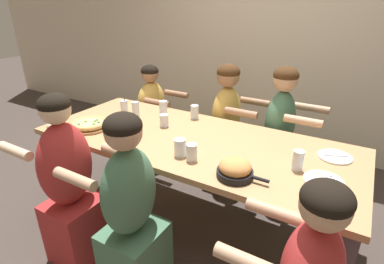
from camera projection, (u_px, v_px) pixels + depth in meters
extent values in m
plane|color=#423833|center=(192.00, 222.00, 2.47)|extent=(18.00, 18.00, 0.00)
cube|color=beige|center=(276.00, 8.00, 3.25)|extent=(10.00, 0.06, 3.20)
cube|color=tan|center=(192.00, 141.00, 2.17)|extent=(2.31, 0.95, 0.04)
cube|color=#4C4C51|center=(55.00, 171.00, 2.51)|extent=(0.07, 0.07, 0.72)
cube|color=#4C4C51|center=(123.00, 136.00, 3.16)|extent=(0.07, 0.07, 0.72)
cube|color=#4C4C51|center=(352.00, 201.00, 2.14)|extent=(0.07, 0.07, 0.72)
cylinder|color=#996B42|center=(90.00, 127.00, 2.34)|extent=(0.30, 0.30, 0.02)
torus|color=tan|center=(90.00, 123.00, 2.33)|extent=(0.27, 0.27, 0.04)
cylinder|color=#E5C675|center=(90.00, 124.00, 2.33)|extent=(0.23, 0.23, 0.03)
cylinder|color=#4C7A3D|center=(79.00, 124.00, 2.28)|extent=(0.02, 0.02, 0.01)
cylinder|color=#4C7A3D|center=(86.00, 122.00, 2.32)|extent=(0.02, 0.02, 0.01)
cylinder|color=#4C7A3D|center=(99.00, 122.00, 2.31)|extent=(0.02, 0.02, 0.01)
cylinder|color=#4C7A3D|center=(94.00, 124.00, 2.28)|extent=(0.02, 0.02, 0.01)
cylinder|color=#4C7A3D|center=(95.00, 121.00, 2.33)|extent=(0.02, 0.02, 0.01)
cylinder|color=#4C7A3D|center=(97.00, 120.00, 2.35)|extent=(0.02, 0.02, 0.01)
cylinder|color=black|center=(235.00, 173.00, 1.69)|extent=(0.21, 0.21, 0.04)
cylinder|color=black|center=(261.00, 179.00, 1.61)|extent=(0.09, 0.02, 0.02)
ellipsoid|color=#D68E4C|center=(235.00, 167.00, 1.67)|extent=(0.18, 0.18, 0.10)
cylinder|color=white|center=(335.00, 157.00, 1.90)|extent=(0.21, 0.21, 0.01)
cube|color=#B7B7BC|center=(335.00, 156.00, 1.89)|extent=(0.14, 0.07, 0.01)
cylinder|color=white|center=(323.00, 181.00, 1.65)|extent=(0.21, 0.21, 0.01)
cube|color=#B7B7BC|center=(324.00, 179.00, 1.64)|extent=(0.07, 0.14, 0.01)
cylinder|color=silver|center=(124.00, 106.00, 2.66)|extent=(0.07, 0.07, 0.11)
cylinder|color=#1EA8DB|center=(124.00, 108.00, 2.66)|extent=(0.06, 0.06, 0.08)
cylinder|color=black|center=(125.00, 105.00, 2.65)|extent=(0.00, 0.02, 0.13)
cylinder|color=silver|center=(136.00, 109.00, 2.56)|extent=(0.06, 0.06, 0.13)
cylinder|color=silver|center=(136.00, 112.00, 2.57)|extent=(0.06, 0.06, 0.07)
cylinder|color=silver|center=(164.00, 121.00, 2.35)|extent=(0.07, 0.07, 0.10)
cylinder|color=silver|center=(180.00, 148.00, 1.90)|extent=(0.08, 0.08, 0.12)
cylinder|color=silver|center=(163.00, 108.00, 2.57)|extent=(0.07, 0.07, 0.13)
cylinder|color=silver|center=(298.00, 161.00, 1.74)|extent=(0.06, 0.06, 0.12)
cylinder|color=black|center=(297.00, 164.00, 1.75)|extent=(0.06, 0.06, 0.08)
cylinder|color=silver|center=(332.00, 191.00, 1.46)|extent=(0.07, 0.07, 0.12)
cylinder|color=black|center=(331.00, 195.00, 1.47)|extent=(0.06, 0.06, 0.07)
cylinder|color=silver|center=(195.00, 112.00, 2.51)|extent=(0.07, 0.07, 0.12)
cylinder|color=silver|center=(195.00, 114.00, 2.51)|extent=(0.06, 0.06, 0.09)
cylinder|color=silver|center=(192.00, 152.00, 1.85)|extent=(0.07, 0.07, 0.11)
cylinder|color=silver|center=(192.00, 155.00, 1.85)|extent=(0.06, 0.06, 0.08)
cube|color=#477556|center=(136.00, 258.00, 1.83)|extent=(0.32, 0.34, 0.46)
ellipsoid|color=#477556|center=(129.00, 191.00, 1.63)|extent=(0.24, 0.36, 0.52)
sphere|color=tan|center=(123.00, 132.00, 1.49)|extent=(0.19, 0.19, 0.19)
ellipsoid|color=black|center=(123.00, 126.00, 1.48)|extent=(0.20, 0.20, 0.14)
cylinder|color=tan|center=(75.00, 179.00, 1.55)|extent=(0.28, 0.06, 0.06)
cylinder|color=tan|center=(121.00, 153.00, 1.82)|extent=(0.28, 0.06, 0.06)
cube|color=#477556|center=(273.00, 174.00, 2.72)|extent=(0.32, 0.34, 0.46)
ellipsoid|color=#477556|center=(280.00, 123.00, 2.51)|extent=(0.24, 0.36, 0.55)
sphere|color=tan|center=(286.00, 79.00, 2.36)|extent=(0.20, 0.20, 0.20)
ellipsoid|color=#422814|center=(286.00, 75.00, 2.35)|extent=(0.20, 0.20, 0.14)
cylinder|color=tan|center=(312.00, 108.00, 2.51)|extent=(0.28, 0.06, 0.06)
cylinder|color=tan|center=(303.00, 121.00, 2.24)|extent=(0.28, 0.06, 0.06)
sphere|color=tan|center=(326.00, 206.00, 1.08)|extent=(0.19, 0.19, 0.19)
ellipsoid|color=black|center=(327.00, 199.00, 1.06)|extent=(0.19, 0.19, 0.13)
cylinder|color=tan|center=(249.00, 263.00, 1.13)|extent=(0.28, 0.06, 0.06)
cylinder|color=tan|center=(275.00, 212.00, 1.40)|extent=(0.28, 0.06, 0.06)
cube|color=gold|center=(154.00, 142.00, 3.35)|extent=(0.32, 0.34, 0.46)
ellipsoid|color=gold|center=(151.00, 103.00, 3.17)|extent=(0.24, 0.36, 0.45)
sphere|color=#9E7051|center=(150.00, 74.00, 3.04)|extent=(0.18, 0.18, 0.18)
ellipsoid|color=black|center=(150.00, 71.00, 3.03)|extent=(0.18, 0.18, 0.12)
cylinder|color=#9E7051|center=(176.00, 94.00, 3.17)|extent=(0.28, 0.06, 0.06)
cylinder|color=#9E7051|center=(157.00, 103.00, 2.90)|extent=(0.28, 0.06, 0.06)
cube|color=#B22D2D|center=(78.00, 228.00, 2.07)|extent=(0.32, 0.34, 0.46)
ellipsoid|color=#B22D2D|center=(66.00, 165.00, 1.87)|extent=(0.24, 0.36, 0.56)
sphere|color=beige|center=(55.00, 109.00, 1.72)|extent=(0.18, 0.18, 0.18)
ellipsoid|color=black|center=(54.00, 104.00, 1.71)|extent=(0.19, 0.19, 0.13)
cylinder|color=beige|center=(15.00, 151.00, 1.78)|extent=(0.28, 0.06, 0.06)
cylinder|color=beige|center=(64.00, 131.00, 2.05)|extent=(0.28, 0.06, 0.06)
cube|color=gold|center=(224.00, 161.00, 2.95)|extent=(0.32, 0.34, 0.46)
ellipsoid|color=gold|center=(226.00, 114.00, 2.75)|extent=(0.24, 0.36, 0.52)
sphere|color=#9E7051|center=(228.00, 76.00, 2.61)|extent=(0.20, 0.20, 0.20)
ellipsoid|color=#422814|center=(228.00, 72.00, 2.59)|extent=(0.21, 0.21, 0.14)
cylinder|color=#9E7051|center=(255.00, 102.00, 2.75)|extent=(0.28, 0.06, 0.06)
cylinder|color=#9E7051|center=(241.00, 113.00, 2.48)|extent=(0.28, 0.06, 0.06)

